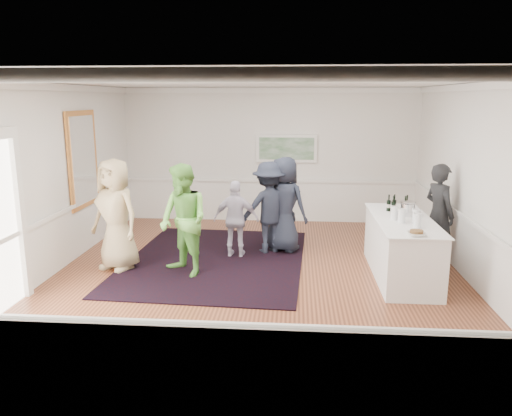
# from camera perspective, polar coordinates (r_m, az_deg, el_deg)

# --- Properties ---
(floor) EXTENTS (8.00, 8.00, 0.00)m
(floor) POSITION_cam_1_polar(r_m,az_deg,el_deg) (8.51, 0.10, -7.85)
(floor) COLOR brown
(floor) RESTS_ON ground
(ceiling) EXTENTS (7.00, 8.00, 0.02)m
(ceiling) POSITION_cam_1_polar(r_m,az_deg,el_deg) (7.98, 0.11, 14.24)
(ceiling) COLOR white
(ceiling) RESTS_ON wall_back
(wall_left) EXTENTS (0.02, 8.00, 3.20)m
(wall_left) POSITION_cam_1_polar(r_m,az_deg,el_deg) (9.06, -22.58, 2.92)
(wall_left) COLOR white
(wall_left) RESTS_ON floor
(wall_right) EXTENTS (0.02, 8.00, 3.20)m
(wall_right) POSITION_cam_1_polar(r_m,az_deg,el_deg) (8.57, 24.16, 2.28)
(wall_right) COLOR white
(wall_right) RESTS_ON floor
(wall_back) EXTENTS (7.00, 0.02, 3.20)m
(wall_back) POSITION_cam_1_polar(r_m,az_deg,el_deg) (12.05, 1.58, 6.00)
(wall_back) COLOR white
(wall_back) RESTS_ON floor
(wall_front) EXTENTS (7.00, 0.02, 3.20)m
(wall_front) POSITION_cam_1_polar(r_m,az_deg,el_deg) (4.22, -4.10, -6.22)
(wall_front) COLOR white
(wall_front) RESTS_ON floor
(wainscoting) EXTENTS (7.00, 8.00, 1.00)m
(wainscoting) POSITION_cam_1_polar(r_m,az_deg,el_deg) (8.35, 0.11, -4.63)
(wainscoting) COLOR white
(wainscoting) RESTS_ON floor
(mirror) EXTENTS (0.05, 1.25, 1.85)m
(mirror) POSITION_cam_1_polar(r_m,az_deg,el_deg) (10.17, -19.15, 5.27)
(mirror) COLOR #E69243
(mirror) RESTS_ON wall_left
(landscape_painting) EXTENTS (1.44, 0.06, 0.66)m
(landscape_painting) POSITION_cam_1_polar(r_m,az_deg,el_deg) (11.96, 3.50, 6.81)
(landscape_painting) COLOR white
(landscape_painting) RESTS_ON wall_back
(area_rug) EXTENTS (3.38, 4.33, 0.02)m
(area_rug) POSITION_cam_1_polar(r_m,az_deg,el_deg) (9.35, -4.64, -5.92)
(area_rug) COLOR black
(area_rug) RESTS_ON floor
(serving_table) EXTENTS (0.93, 2.46, 1.00)m
(serving_table) POSITION_cam_1_polar(r_m,az_deg,el_deg) (8.74, 16.26, -4.33)
(serving_table) COLOR white
(serving_table) RESTS_ON floor
(bartender) EXTENTS (0.69, 0.79, 1.83)m
(bartender) POSITION_cam_1_polar(r_m,az_deg,el_deg) (9.52, 20.17, -0.67)
(bartender) COLOR black
(bartender) RESTS_ON floor
(guest_tan) EXTENTS (1.13, 0.97, 1.95)m
(guest_tan) POSITION_cam_1_polar(r_m,az_deg,el_deg) (8.97, -15.74, -0.74)
(guest_tan) COLOR tan
(guest_tan) RESTS_ON floor
(guest_green) EXTENTS (1.17, 1.15, 1.90)m
(guest_green) POSITION_cam_1_polar(r_m,az_deg,el_deg) (8.43, -8.27, -1.42)
(guest_green) COLOR #65B046
(guest_green) RESTS_ON floor
(guest_lilac) EXTENTS (0.87, 0.40, 1.46)m
(guest_lilac) POSITION_cam_1_polar(r_m,az_deg,el_deg) (9.36, -2.28, -1.29)
(guest_lilac) COLOR #BDB5CA
(guest_lilac) RESTS_ON floor
(guest_dark_a) EXTENTS (1.32, 1.06, 1.78)m
(guest_dark_a) POSITION_cam_1_polar(r_m,az_deg,el_deg) (9.60, 1.47, 0.04)
(guest_dark_a) COLOR black
(guest_dark_a) RESTS_ON floor
(guest_dark_b) EXTENTS (0.67, 0.50, 1.67)m
(guest_dark_b) POSITION_cam_1_polar(r_m,az_deg,el_deg) (10.08, 2.70, 0.33)
(guest_dark_b) COLOR black
(guest_dark_b) RESTS_ON floor
(guest_navy) EXTENTS (1.08, 0.95, 1.86)m
(guest_navy) POSITION_cam_1_polar(r_m,az_deg,el_deg) (9.69, 3.24, 0.40)
(guest_navy) COLOR black
(guest_navy) RESTS_ON floor
(wine_bottles) EXTENTS (0.39, 0.21, 0.31)m
(wine_bottles) POSITION_cam_1_polar(r_m,az_deg,el_deg) (9.09, 15.89, 0.56)
(wine_bottles) COLOR black
(wine_bottles) RESTS_ON serving_table
(juice_pitchers) EXTENTS (0.42, 0.61, 0.24)m
(juice_pitchers) POSITION_cam_1_polar(r_m,az_deg,el_deg) (8.28, 16.90, -0.88)
(juice_pitchers) COLOR #78BA42
(juice_pitchers) RESTS_ON serving_table
(ice_bucket) EXTENTS (0.26, 0.26, 0.25)m
(ice_bucket) POSITION_cam_1_polar(r_m,az_deg,el_deg) (8.82, 16.92, -0.12)
(ice_bucket) COLOR silver
(ice_bucket) RESTS_ON serving_table
(nut_bowl) EXTENTS (0.26, 0.26, 0.07)m
(nut_bowl) POSITION_cam_1_polar(r_m,az_deg,el_deg) (7.61, 17.87, -2.74)
(nut_bowl) COLOR white
(nut_bowl) RESTS_ON serving_table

